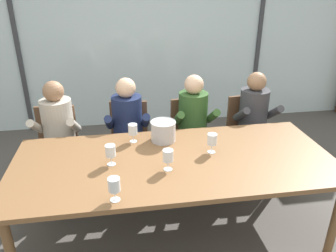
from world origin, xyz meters
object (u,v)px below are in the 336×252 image
Objects in this scene: wine_glass_center_pour at (168,156)px; wine_glass_by_right_taster at (110,151)px; person_olive_shirt at (194,123)px; wine_glass_near_bucket at (114,186)px; chair_left_of_center at (129,135)px; chair_center at (191,131)px; dining_table at (175,165)px; person_charcoal_jacket at (255,119)px; chair_right_of_center at (247,127)px; chair_near_curtain at (57,141)px; person_beige_jumper at (57,132)px; wine_glass_by_left_taster at (212,140)px; person_navy_polo at (128,127)px; wine_glass_spare_empty at (133,130)px; ice_bucket_primary at (163,131)px.

wine_glass_by_right_taster is at bearing 161.62° from wine_glass_center_pour.
person_olive_shirt is 6.96× the size of wine_glass_near_bucket.
chair_center is (0.72, 0.00, 0.00)m from chair_left_of_center.
wine_glass_near_bucket reaches higher than dining_table.
person_charcoal_jacket is at bearing -20.54° from chair_center.
dining_table is 3.01× the size of chair_right_of_center.
chair_near_curtain is 1.20m from wine_glass_by_right_taster.
wine_glass_center_pour is at bearing -40.20° from person_beige_jumper.
wine_glass_near_bucket is at bearing -146.57° from wine_glass_by_left_taster.
wine_glass_by_left_taster is at bearing 4.93° from wine_glass_by_right_taster.
wine_glass_by_right_taster is (0.60, -0.98, 0.36)m from chair_near_curtain.
chair_center is (1.50, 0.03, 0.00)m from chair_near_curtain.
wine_glass_center_pour reaches higher than chair_center.
chair_right_of_center is 5.12× the size of wine_glass_center_pour.
chair_near_curtain is 1.51m from person_olive_shirt.
wine_glass_by_right_taster is at bearing -99.56° from person_navy_polo.
wine_glass_center_pour is (-0.45, -1.00, 0.18)m from person_olive_shirt.
person_olive_shirt is 1.12m from wine_glass_center_pour.
dining_table is 15.43× the size of wine_glass_by_left_taster.
wine_glass_near_bucket and wine_glass_by_right_taster have the same top height.
chair_center is at bearing 59.67° from wine_glass_near_bucket.
chair_center is at bearing 69.68° from dining_table.
wine_glass_spare_empty is at bearing -84.43° from person_navy_polo.
wine_glass_by_left_taster is at bearing -25.23° from wine_glass_spare_empty.
wine_glass_by_left_taster is 0.47m from wine_glass_center_pour.
person_olive_shirt is (0.73, -0.00, 0.00)m from person_navy_polo.
wine_glass_near_bucket is at bearing -87.12° from wine_glass_by_right_taster.
wine_glass_center_pour is (-0.04, -0.52, 0.02)m from ice_bucket_primary.
chair_right_of_center is (2.18, 0.02, 0.00)m from chair_near_curtain.
wine_glass_center_pour is at bearing -73.17° from person_navy_polo.
dining_table is 1.50m from chair_near_curtain.
person_olive_shirt is at bearing -179.90° from person_charcoal_jacket.
wine_glass_by_left_taster is 1.00× the size of wine_glass_near_bucket.
chair_right_of_center is 0.23m from person_charcoal_jacket.
chair_right_of_center is at bearing 52.51° from wine_glass_by_left_taster.
person_beige_jumper is (-0.74, -0.15, 0.17)m from chair_left_of_center.
chair_right_of_center is 3.77× the size of ice_bucket_primary.
wine_glass_spare_empty reaches higher than chair_near_curtain.
ice_bucket_primary is 1.36× the size of wine_glass_by_right_taster.
wine_glass_by_right_taster is (0.56, -0.86, 0.18)m from person_beige_jumper.
person_navy_polo is at bearing 122.60° from ice_bucket_primary.
chair_right_of_center is 5.12× the size of wine_glass_by_left_taster.
wine_glass_spare_empty is at bearing 78.40° from wine_glass_near_bucket.
person_charcoal_jacket is at bearing -0.38° from person_olive_shirt.
chair_near_curtain is 1.00× the size of chair_right_of_center.
person_beige_jumper is 1.16m from ice_bucket_primary.
chair_right_of_center is (1.39, -0.00, 0.00)m from chair_left_of_center.
ice_bucket_primary is 1.36× the size of wine_glass_near_bucket.
person_navy_polo is 6.96× the size of wine_glass_by_right_taster.
chair_near_curtain is (-1.13, 0.98, -0.18)m from dining_table.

